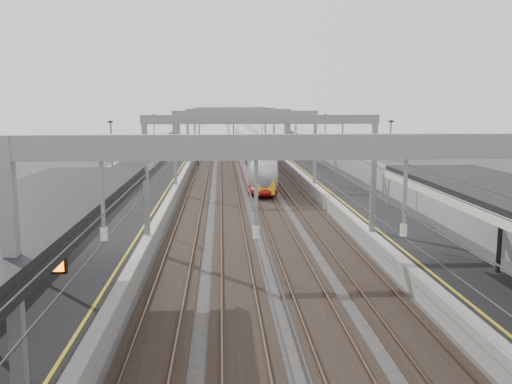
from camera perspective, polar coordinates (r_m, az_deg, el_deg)
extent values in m
cube|color=black|center=(54.95, -9.55, 0.64)|extent=(4.00, 120.00, 1.00)
cube|color=black|center=(55.59, 7.08, 0.79)|extent=(4.00, 120.00, 1.00)
cube|color=black|center=(54.76, -5.90, 0.20)|extent=(2.40, 140.00, 0.08)
cube|color=brown|center=(54.78, -6.65, 0.29)|extent=(0.07, 140.00, 0.14)
cube|color=brown|center=(54.72, -5.14, 0.30)|extent=(0.07, 140.00, 0.14)
cube|color=black|center=(54.72, -2.76, 0.23)|extent=(2.40, 140.00, 0.08)
cube|color=brown|center=(54.70, -3.51, 0.32)|extent=(0.07, 140.00, 0.14)
cube|color=brown|center=(54.72, -2.00, 0.33)|extent=(0.07, 140.00, 0.14)
cube|color=black|center=(54.84, 0.38, 0.26)|extent=(2.40, 140.00, 0.08)
cube|color=brown|center=(54.78, -0.37, 0.35)|extent=(0.07, 140.00, 0.14)
cube|color=brown|center=(54.88, 1.13, 0.36)|extent=(0.07, 140.00, 0.14)
cube|color=black|center=(55.12, 3.49, 0.29)|extent=(2.40, 140.00, 0.08)
cube|color=brown|center=(55.02, 2.75, 0.37)|extent=(0.07, 140.00, 0.14)
cube|color=brown|center=(55.20, 4.24, 0.39)|extent=(0.07, 140.00, 0.14)
cube|color=gray|center=(12.46, -22.97, -10.09)|extent=(0.28, 0.28, 6.60)
cube|color=gray|center=(11.35, 7.62, 4.50)|extent=(13.00, 0.25, 0.50)
cube|color=gray|center=(31.61, -10.97, 1.58)|extent=(0.28, 0.28, 6.60)
cube|color=gray|center=(32.47, 11.67, 1.75)|extent=(0.28, 0.28, 6.60)
cube|color=gray|center=(31.19, 0.51, 7.27)|extent=(13.00, 0.25, 0.50)
cube|color=gray|center=(51.42, -8.12, 4.38)|extent=(0.28, 0.28, 6.60)
cube|color=gray|center=(51.95, 5.92, 4.47)|extent=(0.28, 0.28, 6.60)
cube|color=gray|center=(51.16, -1.07, 7.86)|extent=(13.00, 0.25, 0.50)
cube|color=gray|center=(71.33, -6.85, 5.62)|extent=(0.28, 0.28, 6.60)
cube|color=gray|center=(71.71, 3.30, 5.68)|extent=(0.28, 0.28, 6.60)
cube|color=gray|center=(71.14, -1.77, 8.13)|extent=(13.00, 0.25, 0.50)
cube|color=gray|center=(91.28, -6.13, 6.31)|extent=(0.28, 0.28, 6.60)
cube|color=gray|center=(91.58, 1.82, 6.37)|extent=(0.28, 0.28, 6.60)
cube|color=gray|center=(91.13, -2.16, 8.27)|extent=(13.00, 0.25, 0.50)
cube|color=gray|center=(109.25, -5.71, 6.72)|extent=(0.28, 0.28, 6.60)
cube|color=gray|center=(109.50, 0.94, 6.77)|extent=(0.28, 0.28, 6.60)
cube|color=gray|center=(109.13, -2.39, 8.36)|extent=(13.00, 0.25, 0.50)
cylinder|color=#262628|center=(59.21, -5.78, 6.16)|extent=(0.03, 140.00, 0.03)
cylinder|color=#262628|center=(59.17, -2.86, 6.19)|extent=(0.03, 140.00, 0.03)
cylinder|color=#262628|center=(59.28, 0.06, 6.21)|extent=(0.03, 140.00, 0.03)
cylinder|color=#262628|center=(59.54, 2.96, 6.21)|extent=(0.03, 140.00, 0.03)
cylinder|color=black|center=(24.84, -21.08, -3.85)|extent=(0.20, 0.20, 4.00)
cube|color=black|center=(14.30, -21.52, -6.56)|extent=(1.60, 0.15, 0.55)
cube|color=#FF6405|center=(14.22, -21.62, -6.64)|extent=(1.50, 0.02, 0.42)
cylinder|color=black|center=(26.49, 23.26, -3.21)|extent=(0.20, 0.20, 4.00)
cube|color=gray|center=(109.14, -2.39, 7.75)|extent=(22.00, 2.20, 1.40)
cube|color=gray|center=(109.54, -7.91, 6.06)|extent=(1.00, 2.20, 6.20)
cube|color=gray|center=(109.96, 3.13, 6.14)|extent=(1.00, 2.20, 6.20)
cube|color=gray|center=(55.24, -12.88, 1.73)|extent=(0.30, 120.00, 3.20)
cube|color=gray|center=(56.12, 10.32, 1.92)|extent=(0.30, 120.00, 3.20)
cube|color=maroon|center=(61.55, -0.05, 1.71)|extent=(2.60, 22.19, 0.77)
cube|color=#A5A5AA|center=(61.35, -0.05, 3.41)|extent=(2.60, 22.19, 2.89)
cube|color=black|center=(53.91, 0.45, 0.36)|extent=(1.93, 2.32, 0.48)
cube|color=maroon|center=(83.96, -0.98, 3.61)|extent=(2.60, 22.19, 0.77)
cube|color=#A5A5AA|center=(83.82, -0.99, 4.86)|extent=(2.60, 22.19, 2.89)
cube|color=black|center=(76.27, -0.72, 2.85)|extent=(1.93, 2.32, 0.48)
ellipsoid|color=#A5A5AA|center=(50.18, 0.73, 1.87)|extent=(2.60, 5.02, 4.05)
cube|color=yellow|center=(48.25, 0.91, 0.55)|extent=(1.64, 0.12, 1.45)
cube|color=black|center=(48.49, 0.87, 2.31)|extent=(1.54, 0.56, 0.91)
cylinder|color=black|center=(75.40, -5.80, 3.67)|extent=(0.12, 0.12, 3.00)
cube|color=black|center=(75.28, -5.82, 4.88)|extent=(0.32, 0.22, 0.75)
sphere|color=red|center=(75.14, -5.83, 4.99)|extent=(0.16, 0.16, 0.16)
cylinder|color=black|center=(75.50, 0.59, 3.72)|extent=(0.12, 0.12, 3.00)
cube|color=black|center=(75.38, 0.60, 4.93)|extent=(0.32, 0.22, 0.75)
sphere|color=red|center=(75.24, 0.60, 5.04)|extent=(0.16, 0.16, 0.16)
cylinder|color=black|center=(79.25, 2.00, 3.96)|extent=(0.12, 0.12, 3.00)
cube|color=black|center=(79.13, 2.00, 5.11)|extent=(0.32, 0.22, 0.75)
sphere|color=#0CE526|center=(78.99, 2.01, 5.21)|extent=(0.16, 0.16, 0.16)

